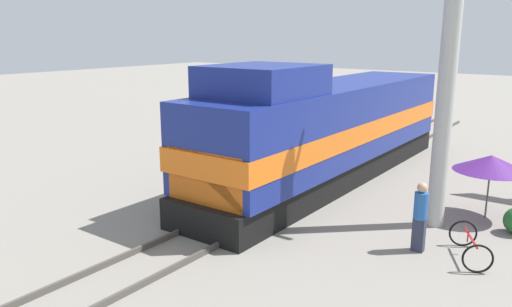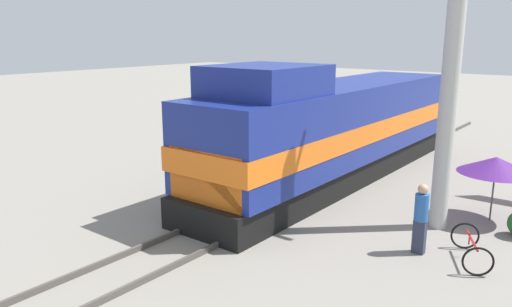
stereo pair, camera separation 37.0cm
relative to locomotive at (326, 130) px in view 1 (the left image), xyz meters
The scene contains 8 objects.
ground_plane 2.94m from the locomotive, 90.00° to the right, with size 120.00×120.00×0.00m, color gray.
rail_near 2.98m from the locomotive, 107.87° to the right, with size 0.08×36.48×0.15m, color #4C4742.
rail_far 2.98m from the locomotive, 72.13° to the right, with size 0.08×36.48×0.15m, color #4C4742.
locomotive is the anchor object (origin of this frame).
utility_pole 5.63m from the locomotive, 23.94° to the right, with size 1.80×0.49×8.20m.
vendor_umbrella 5.81m from the locomotive, ahead, with size 2.12×2.12×1.92m.
person_bystander 6.51m from the locomotive, 40.16° to the right, with size 0.34×0.34×1.80m.
bicycle 7.38m from the locomotive, 32.43° to the right, with size 1.32×1.73×0.70m.
Camera 1 is at (8.54, -13.83, 5.35)m, focal length 35.00 mm.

